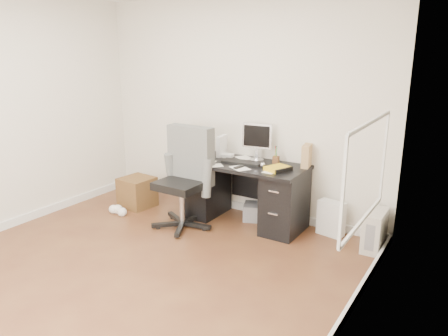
{
  "coord_description": "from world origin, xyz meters",
  "views": [
    {
      "loc": [
        2.76,
        -2.75,
        2.1
      ],
      "look_at": [
        0.3,
        1.2,
        0.8
      ],
      "focal_mm": 35.0,
      "sensor_mm": 36.0,
      "label": 1
    }
  ],
  "objects_px": {
    "pc_tower": "(375,230)",
    "wicker_basket": "(137,192)",
    "desk": "(244,191)",
    "keyboard": "(242,162)",
    "office_chair": "(181,179)",
    "lcd_monitor": "(257,142)"
  },
  "relations": [
    {
      "from": "pc_tower",
      "to": "wicker_basket",
      "type": "height_order",
      "value": "pc_tower"
    },
    {
      "from": "keyboard",
      "to": "pc_tower",
      "type": "bearing_deg",
      "value": -2.43
    },
    {
      "from": "desk",
      "to": "keyboard",
      "type": "relative_size",
      "value": 3.11
    },
    {
      "from": "lcd_monitor",
      "to": "wicker_basket",
      "type": "relative_size",
      "value": 1.17
    },
    {
      "from": "lcd_monitor",
      "to": "wicker_basket",
      "type": "xyz_separation_m",
      "value": [
        -1.56,
        -0.47,
        -0.78
      ]
    },
    {
      "from": "lcd_monitor",
      "to": "office_chair",
      "type": "distance_m",
      "value": 1.02
    },
    {
      "from": "lcd_monitor",
      "to": "pc_tower",
      "type": "relative_size",
      "value": 1.09
    },
    {
      "from": "pc_tower",
      "to": "wicker_basket",
      "type": "xyz_separation_m",
      "value": [
        -3.04,
        -0.37,
        -0.01
      ]
    },
    {
      "from": "office_chair",
      "to": "pc_tower",
      "type": "bearing_deg",
      "value": 17.33
    },
    {
      "from": "lcd_monitor",
      "to": "office_chair",
      "type": "bearing_deg",
      "value": -139.37
    },
    {
      "from": "desk",
      "to": "lcd_monitor",
      "type": "relative_size",
      "value": 3.22
    },
    {
      "from": "desk",
      "to": "keyboard",
      "type": "height_order",
      "value": "keyboard"
    },
    {
      "from": "office_chair",
      "to": "wicker_basket",
      "type": "bearing_deg",
      "value": 166.99
    },
    {
      "from": "lcd_monitor",
      "to": "pc_tower",
      "type": "xyz_separation_m",
      "value": [
        1.48,
        -0.11,
        -0.77
      ]
    },
    {
      "from": "wicker_basket",
      "to": "desk",
      "type": "bearing_deg",
      "value": 10.79
    },
    {
      "from": "wicker_basket",
      "to": "pc_tower",
      "type": "bearing_deg",
      "value": 6.9
    },
    {
      "from": "lcd_monitor",
      "to": "wicker_basket",
      "type": "bearing_deg",
      "value": -171.58
    },
    {
      "from": "pc_tower",
      "to": "wicker_basket",
      "type": "bearing_deg",
      "value": -173.63
    },
    {
      "from": "pc_tower",
      "to": "wicker_basket",
      "type": "relative_size",
      "value": 1.07
    },
    {
      "from": "desk",
      "to": "keyboard",
      "type": "bearing_deg",
      "value": -129.82
    },
    {
      "from": "keyboard",
      "to": "wicker_basket",
      "type": "bearing_deg",
      "value": -176.09
    },
    {
      "from": "office_chair",
      "to": "keyboard",
      "type": "bearing_deg",
      "value": 44.7
    }
  ]
}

